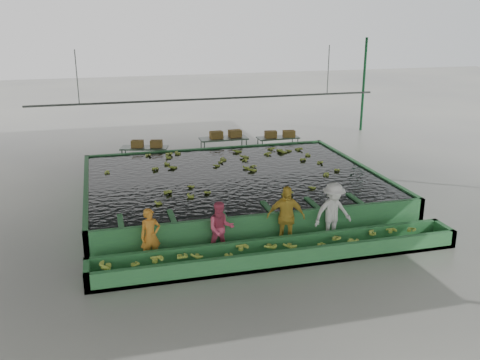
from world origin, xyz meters
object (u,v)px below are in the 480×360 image
object	(u,v)px
flotation_tank	(233,187)
box_stack_mid	(226,137)
worker_d	(333,213)
worker_a	(150,236)
box_stack_right	(280,137)
box_stack_left	(147,147)
packing_table_mid	(224,148)
packing_table_left	(145,157)
worker_b	(221,229)
worker_c	(286,217)
packing_table_right	(278,146)
sorting_trough	(280,252)

from	to	relation	value
flotation_tank	box_stack_mid	size ratio (longest dim) A/B	7.05
flotation_tank	worker_d	size ratio (longest dim) A/B	5.64
worker_d	worker_a	bearing A→B (deg)	174.60
flotation_tank	box_stack_mid	world-z (taller)	box_stack_mid
box_stack_right	box_stack_left	bearing A→B (deg)	-176.65
packing_table_mid	box_stack_right	distance (m)	2.62
worker_a	box_stack_right	xyz separation A→B (m)	(6.83, 9.48, 0.11)
packing_table_left	box_stack_left	size ratio (longest dim) A/B	1.51
worker_b	worker_c	bearing A→B (deg)	3.68
packing_table_left	box_stack_mid	size ratio (longest dim) A/B	1.37
worker_c	packing_table_right	world-z (taller)	worker_c
box_stack_mid	packing_table_mid	bearing A→B (deg)	-166.04
sorting_trough	worker_b	xyz separation A→B (m)	(-1.42, 0.80, 0.51)
worker_c	packing_table_left	bearing A→B (deg)	122.75
worker_a	worker_c	size ratio (longest dim) A/B	0.83
worker_c	sorting_trough	bearing A→B (deg)	-103.14
box_stack_left	packing_table_mid	bearing A→B (deg)	8.09
worker_b	worker_d	world-z (taller)	worker_d
worker_b	packing_table_right	size ratio (longest dim) A/B	0.80
packing_table_left	sorting_trough	bearing A→B (deg)	-75.34
box_stack_right	worker_c	bearing A→B (deg)	-108.20
flotation_tank	box_stack_right	xyz separation A→B (m)	(3.53, 5.18, 0.41)
sorting_trough	packing_table_mid	distance (m)	10.46
packing_table_left	flotation_tank	bearing A→B (deg)	-61.71
sorting_trough	box_stack_right	distance (m)	10.88
worker_a	box_stack_left	distance (m)	9.16
packing_table_left	box_stack_mid	xyz separation A→B (m)	(3.65, 0.51, 0.52)
box_stack_left	box_stack_right	world-z (taller)	box_stack_left
worker_a	packing_table_right	distance (m)	11.70
box_stack_mid	box_stack_right	xyz separation A→B (m)	(2.48, -0.16, -0.10)
sorting_trough	worker_d	bearing A→B (deg)	23.61
sorting_trough	packing_table_right	xyz separation A→B (m)	(3.47, 10.34, 0.18)
packing_table_mid	worker_c	bearing A→B (deg)	-93.14
worker_c	packing_table_mid	size ratio (longest dim) A/B	0.85
worker_b	packing_table_mid	xyz separation A→B (m)	(2.37, 9.61, -0.28)
worker_b	worker_d	size ratio (longest dim) A/B	0.85
sorting_trough	worker_c	size ratio (longest dim) A/B	5.55
worker_d	box_stack_mid	xyz separation A→B (m)	(-0.78, 9.64, 0.07)
worker_b	packing_table_left	bearing A→B (deg)	101.00
packing_table_mid	packing_table_right	distance (m)	2.52
sorting_trough	box_stack_left	world-z (taller)	box_stack_left
flotation_tank	box_stack_left	bearing A→B (deg)	117.19
box_stack_mid	worker_b	bearing A→B (deg)	-104.39
worker_a	worker_b	size ratio (longest dim) A/B	0.99
flotation_tank	worker_c	size ratio (longest dim) A/B	5.55
sorting_trough	packing_table_mid	size ratio (longest dim) A/B	4.75
packing_table_left	packing_table_right	xyz separation A→B (m)	(6.06, 0.42, -0.01)
sorting_trough	worker_b	distance (m)	1.71
worker_c	box_stack_mid	xyz separation A→B (m)	(0.63, 9.64, 0.06)
flotation_tank	worker_a	distance (m)	5.43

